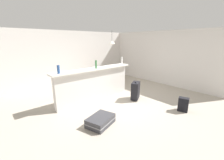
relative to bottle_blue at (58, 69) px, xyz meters
name	(u,v)px	position (x,y,z in m)	size (l,w,h in m)	color
ground_plane	(116,99)	(1.88, -0.36, -1.29)	(13.00, 13.00, 0.05)	#ADA393
wall_back	(75,57)	(1.88, 2.69, -0.02)	(6.60, 0.10, 2.50)	silver
wall_right	(158,57)	(4.93, -0.06, -0.02)	(0.10, 6.00, 2.50)	silver
partition_half_wall	(95,85)	(1.22, 0.05, -0.72)	(2.80, 0.20, 1.10)	silver
bar_countertop	(94,69)	(1.22, 0.05, -0.15)	(2.96, 0.40, 0.05)	white
bottle_blue	(58,69)	(0.00, 0.00, 0.00)	(0.07, 0.07, 0.24)	#284C89
bottle_green	(96,64)	(1.25, -0.04, 0.02)	(0.06, 0.06, 0.27)	#2D6B38
bottle_white	(122,61)	(2.45, -0.04, 0.03)	(0.06, 0.06, 0.29)	silver
dining_table	(110,70)	(3.11, 1.49, -0.62)	(1.10, 0.80, 0.74)	brown
dining_chair_near_partition	(115,74)	(3.00, 0.93, -0.75)	(0.47, 0.47, 0.93)	#4C331E
pendant_lamp	(112,42)	(3.21, 1.42, 0.70)	(0.34, 0.34, 0.65)	black
suitcase_flat_charcoal	(101,121)	(0.42, -1.37, -1.16)	(0.89, 0.69, 0.22)	#38383D
suitcase_upright_black	(135,91)	(2.35, -0.85, -0.94)	(0.50, 0.42, 0.67)	black
backpack_black	(183,105)	(2.74, -2.38, -1.06)	(0.30, 0.32, 0.42)	black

